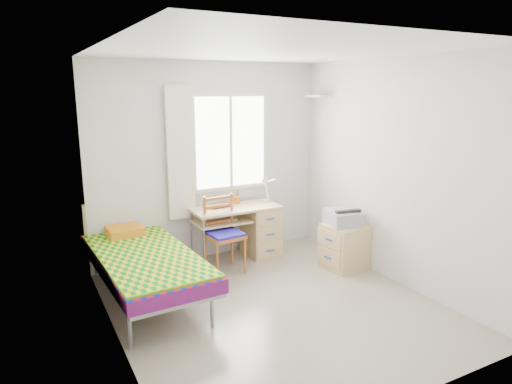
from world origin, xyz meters
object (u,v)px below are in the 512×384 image
desk (256,228)px  cabinet (345,246)px  printer (343,217)px  bed (143,259)px  chair (223,229)px

desk → cabinet: (0.81, -0.91, -0.11)m
cabinet → printer: 0.38m
desk → cabinet: bearing=-48.0°
desk → printer: printer is taller
bed → cabinet: (2.49, -0.38, -0.15)m
cabinet → bed: bearing=166.1°
printer → bed: bearing=-176.5°
chair → printer: (1.38, -0.61, 0.13)m
chair → cabinet: 1.57m
printer → cabinet: bearing=-34.6°
chair → cabinet: size_ratio=1.69×
bed → printer: size_ratio=4.25×
chair → desk: bearing=17.9°
chair → printer: bearing=-29.6°
bed → printer: bed is taller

